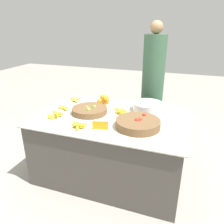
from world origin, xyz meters
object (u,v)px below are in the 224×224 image
object	(u,v)px
lime_bowl	(90,110)
metal_bowl	(148,107)
price_sign	(100,125)
tomato_basket	(138,124)
vendor_person	(152,89)

from	to	relation	value
lime_bowl	metal_bowl	bearing A→B (deg)	26.02
metal_bowl	price_sign	size ratio (longest dim) A/B	2.31
tomato_basket	metal_bowl	bearing A→B (deg)	89.37
lime_bowl	price_sign	xyz separation A→B (m)	(0.26, -0.34, 0.01)
tomato_basket	price_sign	world-z (taller)	tomato_basket
lime_bowl	metal_bowl	world-z (taller)	metal_bowl
tomato_basket	vendor_person	xyz separation A→B (m)	(-0.05, 1.11, 0.04)
metal_bowl	vendor_person	distance (m)	0.65
tomato_basket	price_sign	xyz separation A→B (m)	(-0.33, -0.16, 0.00)
lime_bowl	price_sign	bearing A→B (deg)	-52.09
lime_bowl	price_sign	distance (m)	0.43
lime_bowl	tomato_basket	distance (m)	0.62
lime_bowl	metal_bowl	size ratio (longest dim) A/B	1.14
tomato_basket	metal_bowl	world-z (taller)	tomato_basket
lime_bowl	vendor_person	size ratio (longest dim) A/B	0.23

